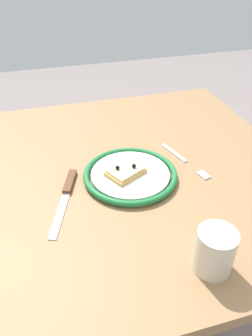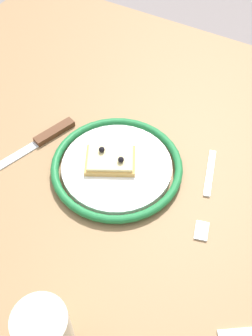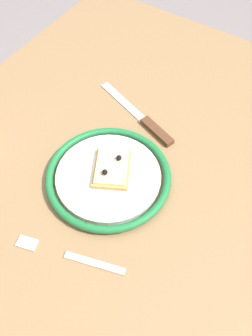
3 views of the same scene
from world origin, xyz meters
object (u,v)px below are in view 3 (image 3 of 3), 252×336
Objects in this scene: pizza_slice_near at (112,168)px; knife at (147,123)px; plate at (108,177)px; fork at (69,256)px; dining_table at (136,192)px.

knife is at bearing 4.02° from pizza_slice_near.
pizza_slice_near is 0.49× the size of knife.
plate is 0.17m from fork.
plate is at bearing 10.66° from fork.
fork is (-0.34, -0.04, -0.00)m from knife.
plate is 0.17m from knife.
dining_table is 0.16m from knife.
pizza_slice_near is at bearing 131.92° from dining_table.
fork is at bearing -170.08° from pizza_slice_near.
dining_table is 5.27× the size of fork.
dining_table is at bearing -1.59° from fork.
plate is at bearing 141.26° from dining_table.
dining_table is at bearing -157.89° from knife.
dining_table is 4.49× the size of knife.
fork is at bearing 178.41° from dining_table.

